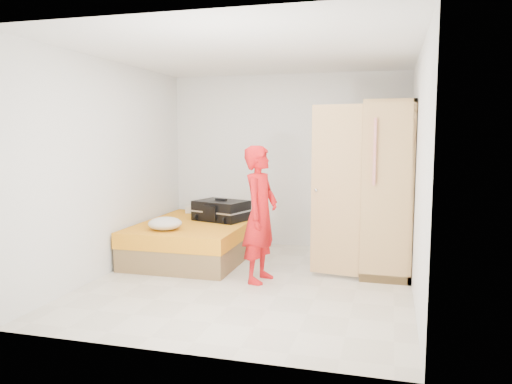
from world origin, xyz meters
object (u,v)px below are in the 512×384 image
(wardrobe, at_px, (383,192))
(suitcase, at_px, (221,210))
(bed, at_px, (197,239))
(round_cushion, at_px, (165,224))
(person, at_px, (260,214))

(wardrobe, height_order, suitcase, wardrobe)
(bed, bearing_deg, round_cushion, -104.47)
(wardrobe, distance_m, person, 1.60)
(bed, bearing_deg, wardrobe, -0.89)
(bed, height_order, wardrobe, wardrobe)
(suitcase, relative_size, round_cushion, 1.95)
(wardrobe, bearing_deg, round_cushion, -167.29)
(wardrobe, bearing_deg, person, -149.25)
(suitcase, bearing_deg, bed, -123.30)
(bed, xyz_separation_m, person, (1.14, -0.85, 0.54))
(bed, xyz_separation_m, suitcase, (0.28, 0.23, 0.39))
(bed, height_order, round_cushion, round_cushion)
(round_cushion, bearing_deg, person, -9.09)
(wardrobe, distance_m, round_cushion, 2.77)
(bed, height_order, person, person)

